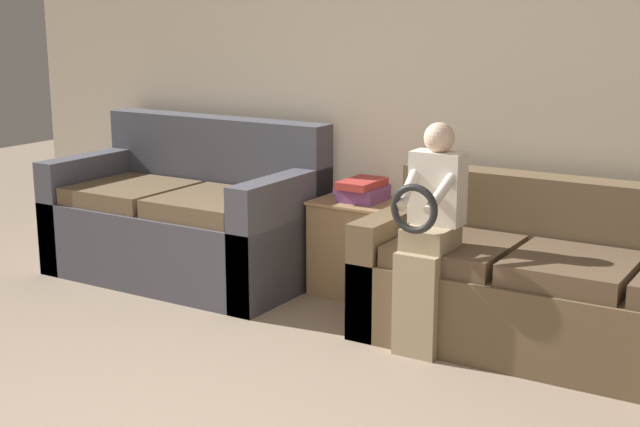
% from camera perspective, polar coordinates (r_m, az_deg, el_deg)
% --- Properties ---
extents(wall_back, '(6.74, 0.06, 2.55)m').
position_cam_1_polar(wall_back, '(5.23, 8.96, 8.23)').
color(wall_back, beige).
rests_on(wall_back, ground_plane).
extents(couch_main, '(2.15, 0.85, 0.83)m').
position_cam_1_polar(couch_main, '(4.65, 16.18, -4.95)').
color(couch_main, brown).
rests_on(couch_main, ground_plane).
extents(couch_side, '(1.68, 0.91, 1.00)m').
position_cam_1_polar(couch_side, '(5.78, -8.46, -0.51)').
color(couch_side, '#4C4C56').
rests_on(couch_side, ground_plane).
extents(child_left_seated, '(0.27, 0.37, 1.15)m').
position_cam_1_polar(child_left_seated, '(4.45, 6.97, -0.91)').
color(child_left_seated, tan).
rests_on(child_left_seated, ground_plane).
extents(side_shelf, '(0.54, 0.44, 0.58)m').
position_cam_1_polar(side_shelf, '(5.37, 2.64, -2.09)').
color(side_shelf, '#9E7A51').
rests_on(side_shelf, ground_plane).
extents(book_stack, '(0.25, 0.31, 0.13)m').
position_cam_1_polar(book_stack, '(5.29, 2.74, 1.52)').
color(book_stack, '#7A4284').
rests_on(book_stack, side_shelf).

